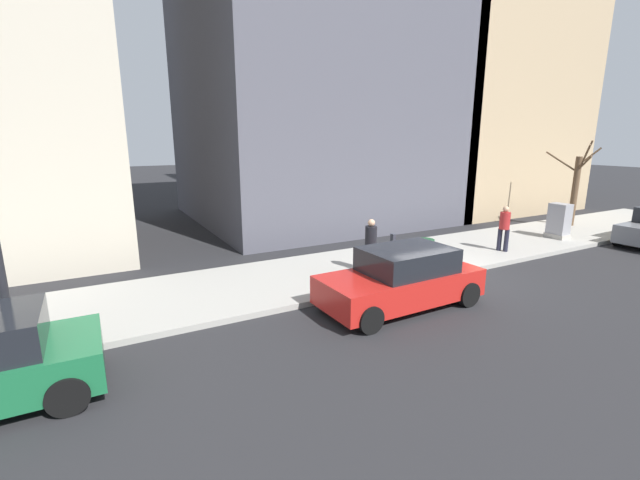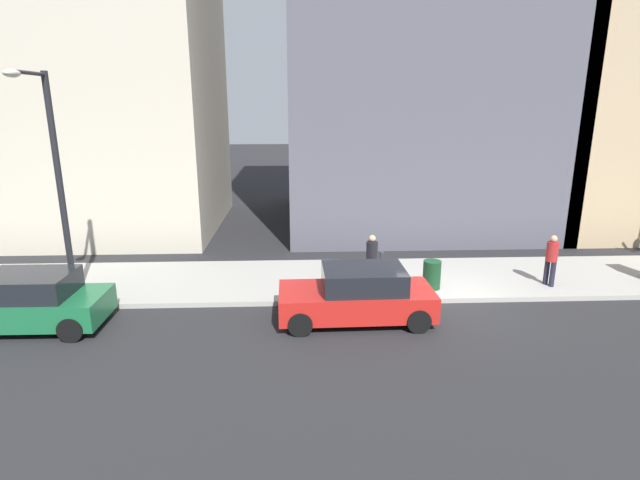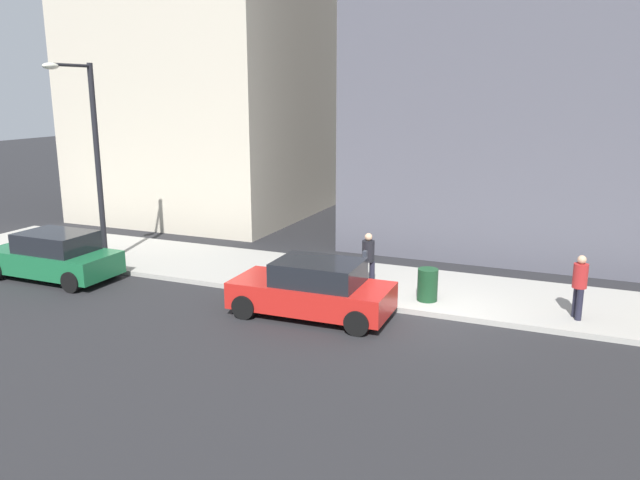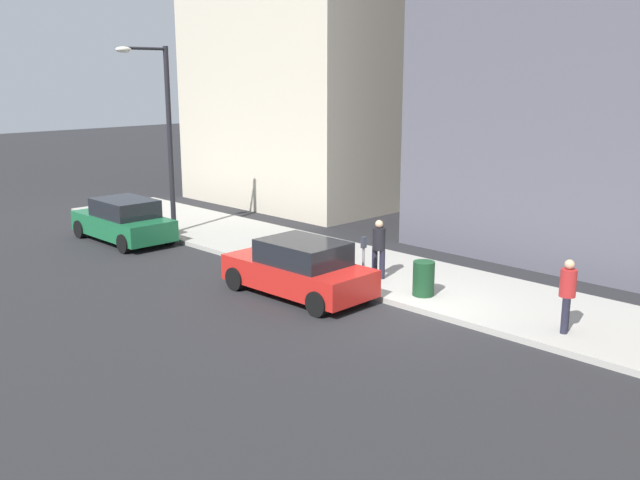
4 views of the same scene
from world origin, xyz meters
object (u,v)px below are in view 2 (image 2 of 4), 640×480
Objects in this scene: parked_car_green at (26,302)px; streetlamp at (53,171)px; pedestrian_near_meter at (551,257)px; pedestrian_midblock at (372,257)px; office_block_center at (414,33)px; parked_car_red at (358,295)px; parking_meter at (382,269)px; trash_bin at (432,275)px.

parked_car_green is 0.65× the size of streetlamp.
pedestrian_near_meter is 1.00× the size of pedestrian_midblock.
office_block_center is at bearing -47.88° from streetlamp.
office_block_center is at bearing 61.20° from pedestrian_midblock.
parking_meter is (1.53, -0.90, 0.24)m from parked_car_red.
pedestrian_midblock reaches higher than trash_bin.
parked_car_red is 3.14× the size of parking_meter.
pedestrian_midblock is at bearing 162.20° from office_block_center.
pedestrian_midblock is at bearing 78.32° from trash_bin.
parked_car_green reaches higher than trash_bin.
parking_meter is at bearing -88.86° from pedestrian_midblock.
streetlamp is 0.36× the size of office_block_center.
office_block_center is (10.42, 2.45, 7.91)m from pedestrian_near_meter.
parked_car_red is 3.25m from trash_bin.
parked_car_red is 0.65× the size of streetlamp.
parked_car_green is at bearing 100.24° from trash_bin.
pedestrian_midblock is (1.00, -9.06, -2.93)m from streetlamp.
parked_car_green is (-0.08, 8.85, 0.00)m from parked_car_red.
parked_car_green is at bearing 160.84° from streetlamp.
office_block_center reaches higher than trash_bin.
office_block_center reaches higher than parked_car_green.
streetlamp is (1.45, -0.50, 3.28)m from parked_car_green.
parking_meter is 0.21× the size of streetlamp.
pedestrian_midblock is 0.09× the size of office_block_center.
streetlamp is 3.92× the size of pedestrian_near_meter.
parked_car_red is at bearing 162.38° from office_block_center.
trash_bin is 0.54× the size of pedestrian_near_meter.
trash_bin is at bearing -79.20° from parked_car_green.
parked_car_red is 15.50m from office_block_center.
pedestrian_near_meter reaches higher than parked_car_green.
trash_bin is 3.87m from pedestrian_near_meter.
parked_car_green is 9.88m from pedestrian_midblock.
pedestrian_midblock is at bearing 66.00° from pedestrian_near_meter.
office_block_center is (10.13, -3.25, 7.91)m from pedestrian_midblock.
parked_car_red is 2.55× the size of pedestrian_near_meter.
trash_bin is 0.05× the size of office_block_center.
office_block_center is at bearing -44.97° from parked_car_green.
office_block_center is at bearing -7.87° from pedestrian_near_meter.
streetlamp is at bearing 71.68° from pedestrian_near_meter.
streetlamp is 11.46m from trash_bin.
trash_bin is at bearing -22.68° from pedestrian_midblock.
pedestrian_near_meter is 0.09× the size of office_block_center.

